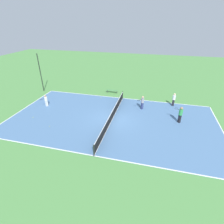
{
  "coord_description": "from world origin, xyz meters",
  "views": [
    {
      "loc": [
        -15.45,
        -3.94,
        9.45
      ],
      "look_at": [
        0.0,
        0.0,
        0.9
      ],
      "focal_mm": 28.0,
      "sensor_mm": 36.0,
      "label": 1
    }
  ],
  "objects": [
    {
      "name": "ground_plane",
      "position": [
        0.0,
        0.0,
        0.0
      ],
      "size": [
        80.0,
        80.0,
        0.0
      ],
      "primitive_type": "plane",
      "color": "#518E47"
    },
    {
      "name": "tennis_net",
      "position": [
        0.0,
        0.0,
        0.52
      ],
      "size": [
        11.42,
        0.1,
        0.98
      ],
      "color": "black",
      "rests_on": "court_surface"
    },
    {
      "name": "tennis_ball_right_alley",
      "position": [
        -2.94,
        5.62,
        0.06
      ],
      "size": [
        0.07,
        0.07,
        0.07
      ],
      "primitive_type": "sphere",
      "color": "#CCE033",
      "rests_on": "court_surface"
    },
    {
      "name": "bench",
      "position": [
        7.27,
        1.85,
        0.39
      ],
      "size": [
        0.36,
        1.71,
        0.45
      ],
      "rotation": [
        0.0,
        0.0,
        1.57
      ],
      "color": "#4C8C4C",
      "rests_on": "ground_plane"
    },
    {
      "name": "player_far_white",
      "position": [
        5.04,
        -6.4,
        0.94
      ],
      "size": [
        0.41,
        0.41,
        1.62
      ],
      "rotation": [
        0.0,
        0.0,
        4.55
      ],
      "color": "black",
      "rests_on": "court_surface"
    },
    {
      "name": "fence_post_back_right",
      "position": [
        5.59,
        11.86,
        2.66
      ],
      "size": [
        0.12,
        0.12,
        5.33
      ],
      "color": "black",
      "rests_on": "ground_plane"
    },
    {
      "name": "player_near_white",
      "position": [
        1.13,
        8.48,
        0.82
      ],
      "size": [
        0.99,
        0.66,
        1.41
      ],
      "rotation": [
        0.0,
        0.0,
        2.76
      ],
      "color": "white",
      "rests_on": "court_surface"
    },
    {
      "name": "tennis_ball_near_net",
      "position": [
        5.12,
        2.84,
        0.06
      ],
      "size": [
        0.07,
        0.07,
        0.07
      ],
      "primitive_type": "sphere",
      "color": "#CCE033",
      "rests_on": "court_surface"
    },
    {
      "name": "player_baseline_gray",
      "position": [
        3.22,
        -2.81,
        0.96
      ],
      "size": [
        0.9,
        0.89,
        1.63
      ],
      "rotation": [
        0.0,
        0.0,
        2.38
      ],
      "color": "navy",
      "rests_on": "court_surface"
    },
    {
      "name": "player_far_green",
      "position": [
        1.12,
        -6.81,
        1.04
      ],
      "size": [
        0.89,
        0.9,
        1.76
      ],
      "rotation": [
        0.0,
        0.0,
        0.8
      ],
      "color": "black",
      "rests_on": "court_surface"
    },
    {
      "name": "court_surface",
      "position": [
        0.0,
        0.0,
        0.01
      ],
      "size": [
        11.62,
        21.6,
        0.02
      ],
      "color": "#4C729E",
      "rests_on": "ground_plane"
    },
    {
      "name": "tennis_ball_left_sideline",
      "position": [
        -1.75,
        8.36,
        0.06
      ],
      "size": [
        0.07,
        0.07,
        0.07
      ],
      "primitive_type": "sphere",
      "color": "#CCE033",
      "rests_on": "court_surface"
    }
  ]
}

